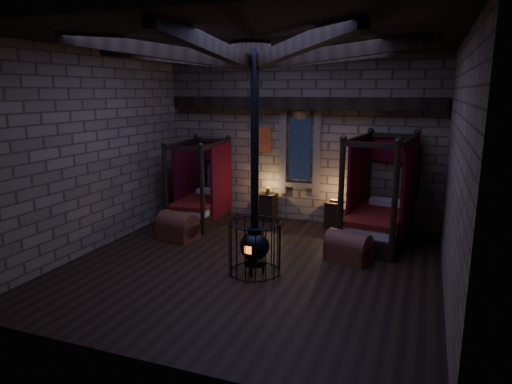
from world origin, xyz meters
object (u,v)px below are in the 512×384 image
(stove, at_px, (255,242))
(trunk_right, at_px, (348,248))
(trunk_left, at_px, (178,227))
(bed_left, at_px, (201,202))
(bed_right, at_px, (379,217))

(stove, bearing_deg, trunk_right, 46.48)
(trunk_left, distance_m, stove, 2.72)
(bed_left, distance_m, trunk_right, 4.38)
(bed_left, distance_m, stove, 3.80)
(bed_left, bearing_deg, trunk_left, -87.64)
(bed_left, relative_size, trunk_right, 2.15)
(trunk_left, bearing_deg, bed_left, 111.60)
(bed_right, relative_size, stove, 0.59)
(bed_right, distance_m, stove, 3.35)
(trunk_left, xyz_separation_m, trunk_right, (3.90, -0.02, -0.01))
(bed_left, height_order, stove, stove)
(trunk_right, bearing_deg, bed_left, 176.83)
(bed_right, height_order, trunk_right, bed_right)
(bed_right, relative_size, trunk_right, 2.47)
(stove, bearing_deg, bed_left, 139.47)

